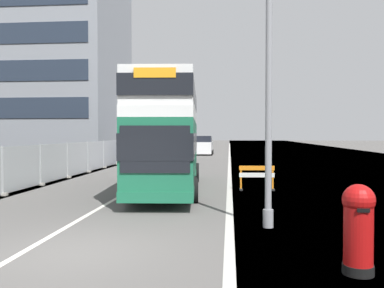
# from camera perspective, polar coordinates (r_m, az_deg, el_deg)

# --- Properties ---
(ground) EXTENTS (140.00, 280.00, 0.10)m
(ground) POSITION_cam_1_polar(r_m,az_deg,el_deg) (9.48, -12.14, -14.73)
(ground) COLOR #565451
(double_decker_bus) EXTENTS (3.31, 11.69, 4.83)m
(double_decker_bus) POSITION_cam_1_polar(r_m,az_deg,el_deg) (18.73, -3.28, 1.42)
(double_decker_bus) COLOR #196042
(double_decker_bus) RESTS_ON ground
(lamppost_foreground) EXTENTS (0.29, 0.70, 9.19)m
(lamppost_foreground) POSITION_cam_1_polar(r_m,az_deg,el_deg) (11.46, 10.74, 10.31)
(lamppost_foreground) COLOR gray
(lamppost_foreground) RESTS_ON ground
(red_pillar_postbox) EXTENTS (0.59, 0.59, 1.67)m
(red_pillar_postbox) POSITION_cam_1_polar(r_m,az_deg,el_deg) (8.20, 22.34, -10.46)
(red_pillar_postbox) COLOR black
(red_pillar_postbox) RESTS_ON ground
(roadworks_barrier) EXTENTS (1.60, 0.52, 1.12)m
(roadworks_barrier) POSITION_cam_1_polar(r_m,az_deg,el_deg) (18.74, 9.09, -4.34)
(roadworks_barrier) COLOR orange
(roadworks_barrier) RESTS_ON ground
(construction_site_fence) EXTENTS (0.44, 27.40, 2.08)m
(construction_site_fence) POSITION_cam_1_polar(r_m,az_deg,el_deg) (27.88, -14.47, -1.82)
(construction_site_fence) COLOR #A8AAAD
(construction_site_fence) RESTS_ON ground
(car_oncoming_near) EXTENTS (2.07, 4.46, 2.14)m
(car_oncoming_near) POSITION_cam_1_polar(r_m,az_deg,el_deg) (33.56, -5.93, -1.23)
(car_oncoming_near) COLOR navy
(car_oncoming_near) RESTS_ON ground
(car_receding_mid) EXTENTS (1.90, 4.35, 2.20)m
(car_receding_mid) POSITION_cam_1_polar(r_m,az_deg,el_deg) (39.58, -4.58, -0.77)
(car_receding_mid) COLOR navy
(car_receding_mid) RESTS_ON ground
(car_receding_far) EXTENTS (2.07, 4.50, 2.29)m
(car_receding_far) POSITION_cam_1_polar(r_m,az_deg,el_deg) (48.91, 1.75, -0.27)
(car_receding_far) COLOR silver
(car_receding_far) RESTS_ON ground
(car_far_side) EXTENTS (2.01, 3.88, 2.06)m
(car_far_side) POSITION_cam_1_polar(r_m,az_deg,el_deg) (59.22, -1.70, -0.07)
(car_far_side) COLOR slate
(car_far_side) RESTS_ON ground
(bare_tree_far_verge_near) EXTENTS (2.68, 1.85, 3.91)m
(bare_tree_far_verge_near) POSITION_cam_1_polar(r_m,az_deg,el_deg) (52.10, -13.30, 0.96)
(bare_tree_far_verge_near) COLOR #4C3D2D
(bare_tree_far_verge_near) RESTS_ON ground
(bare_tree_far_verge_mid) EXTENTS (3.20, 3.19, 4.34)m
(bare_tree_far_verge_mid) POSITION_cam_1_polar(r_m,az_deg,el_deg) (47.90, -18.11, 0.92)
(bare_tree_far_verge_mid) COLOR #4C3D2D
(bare_tree_far_verge_mid) RESTS_ON ground
(bare_tree_far_verge_far) EXTENTS (2.60, 3.01, 4.69)m
(bare_tree_far_verge_far) POSITION_cam_1_polar(r_m,az_deg,el_deg) (52.33, -15.02, 1.15)
(bare_tree_far_verge_far) COLOR #4C3D2D
(bare_tree_far_verge_far) RESTS_ON ground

